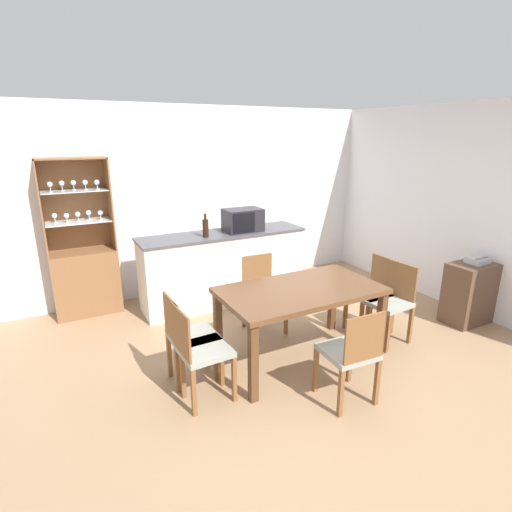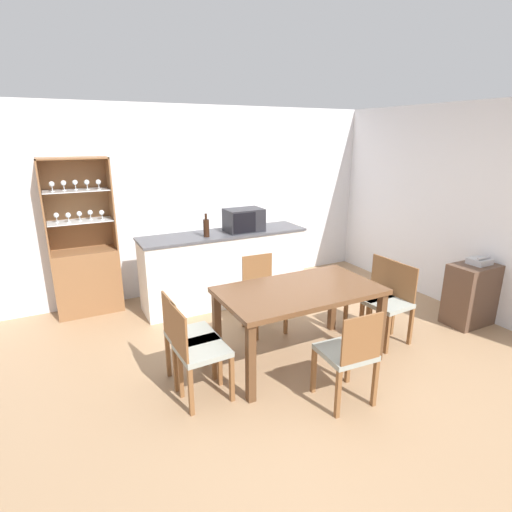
% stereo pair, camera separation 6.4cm
% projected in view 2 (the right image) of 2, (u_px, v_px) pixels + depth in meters
% --- Properties ---
extents(ground_plane, '(18.00, 18.00, 0.00)m').
position_uv_depth(ground_plane, '(309.00, 372.00, 3.80)').
color(ground_plane, '#A37F5B').
extents(wall_back, '(6.80, 0.06, 2.55)m').
position_uv_depth(wall_back, '(207.00, 200.00, 5.67)').
color(wall_back, silver).
rests_on(wall_back, ground_plane).
extents(wall_right, '(0.06, 4.60, 2.55)m').
position_uv_depth(wall_right, '(476.00, 212.00, 4.81)').
color(wall_right, silver).
rests_on(wall_right, ground_plane).
extents(kitchen_counter, '(2.18, 0.57, 0.95)m').
position_uv_depth(kitchen_counter, '(225.00, 267.00, 5.29)').
color(kitchen_counter, white).
rests_on(kitchen_counter, ground_plane).
extents(display_cabinet, '(0.77, 0.38, 1.92)m').
position_uv_depth(display_cabinet, '(87.00, 269.00, 4.96)').
color(display_cabinet, brown).
rests_on(display_cabinet, ground_plane).
extents(dining_table, '(1.54, 0.87, 0.76)m').
position_uv_depth(dining_table, '(299.00, 297.00, 3.82)').
color(dining_table, brown).
rests_on(dining_table, ground_plane).
extents(dining_chair_side_right_near, '(0.43, 0.43, 0.85)m').
position_uv_depth(dining_chair_side_right_near, '(390.00, 303.00, 4.25)').
color(dining_chair_side_right_near, '#999E93').
rests_on(dining_chair_side_right_near, ground_plane).
extents(dining_chair_head_far, '(0.42, 0.42, 0.85)m').
position_uv_depth(dining_chair_head_far, '(263.00, 293.00, 4.52)').
color(dining_chair_head_far, '#999E93').
rests_on(dining_chair_head_far, ground_plane).
extents(dining_chair_head_near, '(0.43, 0.43, 0.85)m').
position_uv_depth(dining_chair_head_near, '(348.00, 354.00, 3.25)').
color(dining_chair_head_near, '#999E93').
rests_on(dining_chair_head_near, ground_plane).
extents(dining_chair_side_left_near, '(0.42, 0.42, 0.85)m').
position_uv_depth(dining_chair_side_left_near, '(198.00, 351.00, 3.30)').
color(dining_chair_side_left_near, '#999E93').
rests_on(dining_chair_side_left_near, ground_plane).
extents(dining_chair_side_left_far, '(0.41, 0.41, 0.85)m').
position_uv_depth(dining_chair_side_left_far, '(188.00, 337.00, 3.53)').
color(dining_chair_side_left_far, '#999E93').
rests_on(dining_chair_side_left_far, ground_plane).
extents(dining_chair_side_right_far, '(0.42, 0.42, 0.85)m').
position_uv_depth(dining_chair_side_right_far, '(373.00, 294.00, 4.47)').
color(dining_chair_side_right_far, '#999E93').
rests_on(dining_chair_side_right_far, ground_plane).
extents(microwave, '(0.48, 0.33, 0.29)m').
position_uv_depth(microwave, '(244.00, 220.00, 5.19)').
color(microwave, '#232328').
rests_on(microwave, kitchen_counter).
extents(wine_bottle, '(0.07, 0.07, 0.29)m').
position_uv_depth(wine_bottle, '(206.00, 227.00, 4.91)').
color(wine_bottle, black).
rests_on(wine_bottle, kitchen_counter).
extents(side_cabinet, '(0.55, 0.36, 0.73)m').
position_uv_depth(side_cabinet, '(471.00, 294.00, 4.69)').
color(side_cabinet, brown).
rests_on(side_cabinet, ground_plane).
extents(telephone, '(0.23, 0.20, 0.10)m').
position_uv_depth(telephone, '(480.00, 261.00, 4.59)').
color(telephone, '#B7B7BC').
rests_on(telephone, side_cabinet).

